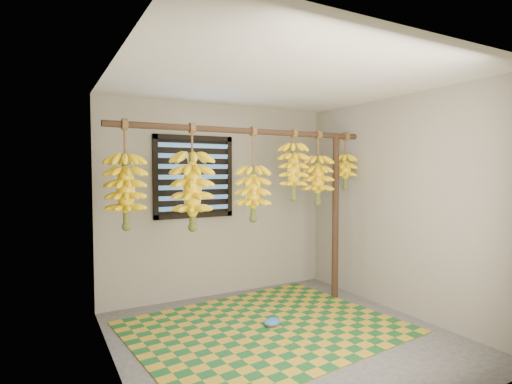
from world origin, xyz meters
TOP-DOWN VIEW (x-y plane):
  - floor at (0.00, 0.00)m, footprint 3.00×3.00m
  - ceiling at (0.00, 0.00)m, footprint 3.00×3.00m
  - wall_back at (0.00, 1.50)m, footprint 3.00×0.01m
  - wall_left at (-1.50, 0.00)m, footprint 0.01×3.00m
  - wall_right at (1.50, 0.00)m, footprint 0.01×3.00m
  - window at (-0.35, 1.48)m, footprint 1.00×0.04m
  - hanging_pole at (0.00, 0.70)m, footprint 3.00×0.06m
  - support_post at (1.20, 0.70)m, footprint 0.08×0.08m
  - woven_mat at (-0.05, 0.27)m, footprint 2.75×2.29m
  - plastic_bag at (0.03, 0.25)m, footprint 0.22×0.17m
  - banana_bunch_a at (-1.30, 0.70)m, footprint 0.36×0.36m
  - banana_bunch_b at (-0.65, 0.70)m, footprint 0.39×0.39m
  - banana_bunch_c at (0.05, 0.70)m, footprint 0.37×0.37m
  - banana_bunch_d at (0.58, 0.70)m, footprint 0.33×0.33m
  - banana_bunch_e at (0.92, 0.70)m, footprint 0.35×0.35m
  - banana_bunch_f at (1.35, 0.70)m, footprint 0.26×0.26m

SIDE VIEW (x-z plane):
  - floor at x=0.00m, z-range -0.01..0.00m
  - woven_mat at x=-0.05m, z-range 0.00..0.01m
  - plastic_bag at x=0.03m, z-range 0.01..0.09m
  - support_post at x=1.20m, z-range 0.00..2.00m
  - wall_back at x=0.00m, z-range 0.00..2.40m
  - wall_left at x=-1.50m, z-range 0.00..2.40m
  - wall_right at x=1.50m, z-range 0.00..2.40m
  - banana_bunch_c at x=0.05m, z-range 0.82..1.84m
  - banana_bunch_b at x=-0.65m, z-range 0.84..1.91m
  - banana_bunch_a at x=-1.30m, z-range 0.87..1.89m
  - banana_bunch_e at x=0.92m, z-range 1.03..1.90m
  - window at x=-0.35m, z-range 1.00..2.00m
  - banana_bunch_d at x=0.58m, z-range 1.16..1.97m
  - banana_bunch_f at x=1.35m, z-range 1.22..1.92m
  - hanging_pole at x=0.00m, z-range 1.97..2.03m
  - ceiling at x=0.00m, z-range 2.40..2.41m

